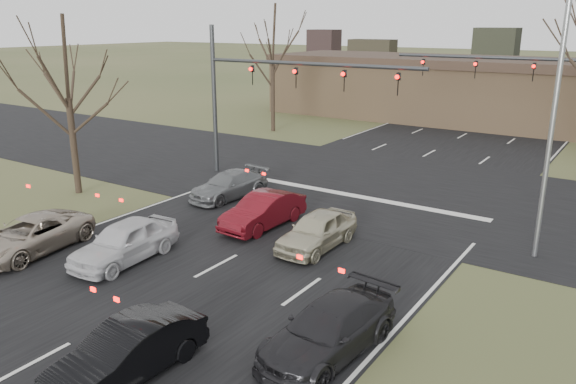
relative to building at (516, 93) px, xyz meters
The scene contains 16 objects.
ground 38.15m from the building, 93.01° to the right, with size 360.00×360.00×0.00m, color #424D29.
road_main 22.25m from the building, 95.19° to the left, with size 14.00×300.00×0.02m, color black.
road_cross 23.24m from the building, 94.97° to the right, with size 200.00×14.00×0.02m, color black.
building is the anchor object (origin of this frame).
mast_arm_near 26.14m from the building, 106.13° to the right, with size 12.12×0.24×8.00m.
mast_arm_far 15.75m from the building, 74.42° to the right, with size 11.12×0.24×8.00m.
streetlight_right_near 28.97m from the building, 76.31° to the right, with size 2.34×0.25×10.00m.
tree_left_near 34.95m from the building, 112.87° to the right, with size 5.10×5.10×8.50m.
tree_left_far 20.39m from the building, 139.09° to the right, with size 5.70×5.70×9.50m.
car_silver_suv 38.74m from the building, 102.69° to the right, with size 2.17×4.70×1.31m, color #A99B88.
car_white_sedan 36.78m from the building, 97.82° to the right, with size 1.72×4.26×1.45m, color silver.
car_black_hatch 41.04m from the building, 89.43° to the right, with size 1.42×4.06×1.34m, color black.
car_charcoal_sedan 37.72m from the building, 84.14° to the right, with size 1.83×4.50×1.31m, color black.
car_grey_ahead 29.38m from the building, 103.24° to the right, with size 1.75×4.30×1.25m, color slate.
car_red_ahead 31.09m from the building, 95.50° to the right, with size 1.46×4.19×1.38m, color #570C13.
car_silver_ahead 31.67m from the building, 89.96° to the right, with size 1.61×4.01×1.37m, color #BCB698.
Camera 1 is at (11.91, -10.50, 8.07)m, focal length 35.00 mm.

